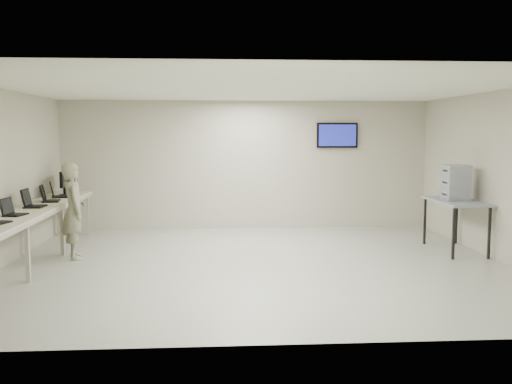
{
  "coord_description": "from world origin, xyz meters",
  "views": [
    {
      "loc": [
        -0.6,
        -8.97,
        2.12
      ],
      "look_at": [
        0.0,
        0.2,
        1.15
      ],
      "focal_mm": 40.0,
      "sensor_mm": 36.0,
      "label": 1
    }
  ],
  "objects": [
    {
      "name": "workbench",
      "position": [
        -3.59,
        0.0,
        0.83
      ],
      "size": [
        0.76,
        6.0,
        0.9
      ],
      "color": "beige",
      "rests_on": "ground"
    },
    {
      "name": "laptop_2",
      "position": [
        -3.63,
        -0.5,
        0.97
      ],
      "size": [
        0.34,
        0.38,
        0.26
      ],
      "rotation": [
        0.0,
        0.0,
        -0.2
      ],
      "color": "black",
      "rests_on": "workbench"
    },
    {
      "name": "laptop_5",
      "position": [
        -3.65,
        1.87,
        0.98
      ],
      "size": [
        0.41,
        0.45,
        0.3
      ],
      "rotation": [
        0.0,
        0.0,
        0.27
      ],
      "color": "black",
      "rests_on": "workbench"
    },
    {
      "name": "laptop_3",
      "position": [
        -3.65,
        0.45,
        0.98
      ],
      "size": [
        0.32,
        0.39,
        0.3
      ],
      "rotation": [
        0.0,
        0.0,
        -0.02
      ],
      "color": "black",
      "rests_on": "workbench"
    },
    {
      "name": "monitor_near",
      "position": [
        -3.6,
        2.27,
        1.18
      ],
      "size": [
        0.21,
        0.47,
        0.47
      ],
      "color": "black",
      "rests_on": "workbench"
    },
    {
      "name": "monitor_far",
      "position": [
        -3.6,
        2.75,
        1.19
      ],
      "size": [
        0.22,
        0.49,
        0.48
      ],
      "color": "black",
      "rests_on": "workbench"
    },
    {
      "name": "room",
      "position": [
        0.03,
        0.06,
        1.41
      ],
      "size": [
        8.01,
        7.01,
        2.81
      ],
      "color": "#9D9C8F",
      "rests_on": "ground"
    },
    {
      "name": "soldier",
      "position": [
        -3.03,
        0.64,
        0.81
      ],
      "size": [
        0.57,
        0.69,
        1.62
      ],
      "primitive_type": "imported",
      "rotation": [
        0.0,
        0.0,
        1.92
      ],
      "color": "gray",
      "rests_on": "ground"
    },
    {
      "name": "side_table",
      "position": [
        3.6,
        0.8,
        0.84
      ],
      "size": [
        0.71,
        1.53,
        0.92
      ],
      "color": "gray",
      "rests_on": "ground"
    },
    {
      "name": "storage_bins",
      "position": [
        3.58,
        0.8,
        1.23
      ],
      "size": [
        0.4,
        0.44,
        0.63
      ],
      "color": "#9399A7",
      "rests_on": "side_table"
    },
    {
      "name": "laptop_4",
      "position": [
        -3.61,
        1.2,
        0.98
      ],
      "size": [
        0.37,
        0.42,
        0.3
      ],
      "rotation": [
        0.0,
        0.0,
        0.16
      ],
      "color": "black",
      "rests_on": "workbench"
    }
  ]
}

